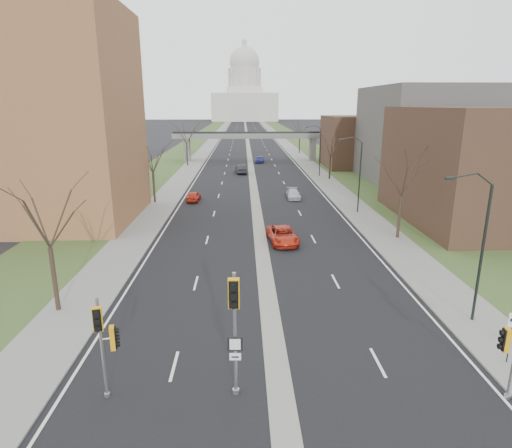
{
  "coord_description": "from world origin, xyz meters",
  "views": [
    {
      "loc": [
        -1.56,
        -16.23,
        12.3
      ],
      "look_at": [
        -0.71,
        12.31,
        4.27
      ],
      "focal_mm": 30.0,
      "sensor_mm": 36.0,
      "label": 1
    }
  ],
  "objects_px": {
    "car_left_far": "(241,169)",
    "car_right_near": "(283,235)",
    "signal_pole_left": "(105,335)",
    "speed_limit_sign": "(512,328)",
    "signal_pole_median": "(234,315)",
    "car_right_mid": "(293,194)",
    "car_left_near": "(194,196)",
    "car_right_far": "(260,159)"
  },
  "relations": [
    {
      "from": "car_right_near",
      "to": "car_right_far",
      "type": "relative_size",
      "value": 1.21
    },
    {
      "from": "car_left_near",
      "to": "car_right_mid",
      "type": "height_order",
      "value": "car_left_near"
    },
    {
      "from": "car_left_far",
      "to": "car_right_near",
      "type": "xyz_separation_m",
      "value": [
        4.0,
        -40.87,
        -0.07
      ]
    },
    {
      "from": "signal_pole_left",
      "to": "car_left_near",
      "type": "xyz_separation_m",
      "value": [
        -0.74,
        39.22,
        -2.42
      ]
    },
    {
      "from": "car_left_near",
      "to": "car_right_near",
      "type": "distance_m",
      "value": 20.5
    },
    {
      "from": "car_right_near",
      "to": "car_right_mid",
      "type": "distance_m",
      "value": 19.23
    },
    {
      "from": "car_left_far",
      "to": "car_right_far",
      "type": "bearing_deg",
      "value": -112.53
    },
    {
      "from": "car_right_near",
      "to": "signal_pole_left",
      "type": "bearing_deg",
      "value": -119.47
    },
    {
      "from": "signal_pole_median",
      "to": "car_right_far",
      "type": "xyz_separation_m",
      "value": [
        4.03,
        77.34,
        -3.25
      ]
    },
    {
      "from": "car_left_near",
      "to": "car_left_far",
      "type": "xyz_separation_m",
      "value": [
        6.1,
        23.04,
        0.13
      ]
    },
    {
      "from": "car_right_near",
      "to": "car_right_far",
      "type": "height_order",
      "value": "car_right_far"
    },
    {
      "from": "signal_pole_median",
      "to": "car_right_near",
      "type": "xyz_separation_m",
      "value": [
        3.97,
        21.52,
        -3.26
      ]
    },
    {
      "from": "signal_pole_median",
      "to": "car_right_far",
      "type": "bearing_deg",
      "value": 88.29
    },
    {
      "from": "signal_pole_median",
      "to": "car_right_mid",
      "type": "bearing_deg",
      "value": 81.29
    },
    {
      "from": "car_right_near",
      "to": "car_right_mid",
      "type": "bearing_deg",
      "value": 74.73
    },
    {
      "from": "signal_pole_left",
      "to": "car_left_far",
      "type": "bearing_deg",
      "value": 71.28
    },
    {
      "from": "signal_pole_left",
      "to": "speed_limit_sign",
      "type": "xyz_separation_m",
      "value": [
        18.62,
        1.99,
        -1.13
      ]
    },
    {
      "from": "signal_pole_median",
      "to": "car_right_mid",
      "type": "height_order",
      "value": "signal_pole_median"
    },
    {
      "from": "speed_limit_sign",
      "to": "car_right_mid",
      "type": "height_order",
      "value": "speed_limit_sign"
    },
    {
      "from": "signal_pole_left",
      "to": "car_right_near",
      "type": "height_order",
      "value": "signal_pole_left"
    },
    {
      "from": "signal_pole_left",
      "to": "car_left_far",
      "type": "xyz_separation_m",
      "value": [
        5.36,
        62.26,
        -2.29
      ]
    },
    {
      "from": "car_left_far",
      "to": "car_right_near",
      "type": "relative_size",
      "value": 0.92
    },
    {
      "from": "car_right_far",
      "to": "car_left_near",
      "type": "bearing_deg",
      "value": -98.49
    },
    {
      "from": "car_right_near",
      "to": "car_left_near",
      "type": "bearing_deg",
      "value": 113.68
    },
    {
      "from": "car_left_near",
      "to": "car_right_near",
      "type": "height_order",
      "value": "car_right_near"
    },
    {
      "from": "speed_limit_sign",
      "to": "car_left_far",
      "type": "distance_m",
      "value": 61.72
    },
    {
      "from": "car_left_near",
      "to": "car_left_far",
      "type": "relative_size",
      "value": 0.81
    },
    {
      "from": "car_right_far",
      "to": "car_right_mid",
      "type": "bearing_deg",
      "value": -78.72
    },
    {
      "from": "car_right_near",
      "to": "car_right_mid",
      "type": "relative_size",
      "value": 1.23
    },
    {
      "from": "car_left_near",
      "to": "signal_pole_left",
      "type": "bearing_deg",
      "value": 94.42
    },
    {
      "from": "signal_pole_left",
      "to": "car_left_near",
      "type": "bearing_deg",
      "value": 77.28
    },
    {
      "from": "signal_pole_left",
      "to": "car_right_far",
      "type": "distance_m",
      "value": 77.81
    },
    {
      "from": "signal_pole_median",
      "to": "car_left_near",
      "type": "xyz_separation_m",
      "value": [
        -6.13,
        39.35,
        -3.32
      ]
    },
    {
      "from": "car_left_far",
      "to": "car_right_far",
      "type": "height_order",
      "value": "car_left_far"
    },
    {
      "from": "car_right_far",
      "to": "signal_pole_left",
      "type": "bearing_deg",
      "value": -90.48
    },
    {
      "from": "signal_pole_left",
      "to": "car_right_far",
      "type": "height_order",
      "value": "signal_pole_left"
    },
    {
      "from": "signal_pole_median",
      "to": "car_left_near",
      "type": "height_order",
      "value": "signal_pole_median"
    },
    {
      "from": "car_left_near",
      "to": "car_left_far",
      "type": "distance_m",
      "value": 23.83
    },
    {
      "from": "signal_pole_median",
      "to": "speed_limit_sign",
      "type": "relative_size",
      "value": 2.14
    },
    {
      "from": "car_left_far",
      "to": "car_left_near",
      "type": "bearing_deg",
      "value": 67.82
    },
    {
      "from": "car_right_mid",
      "to": "car_right_far",
      "type": "xyz_separation_m",
      "value": [
        -3.1,
        36.85,
        0.12
      ]
    },
    {
      "from": "car_left_near",
      "to": "car_right_far",
      "type": "xyz_separation_m",
      "value": [
        10.15,
        37.99,
        0.07
      ]
    }
  ]
}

